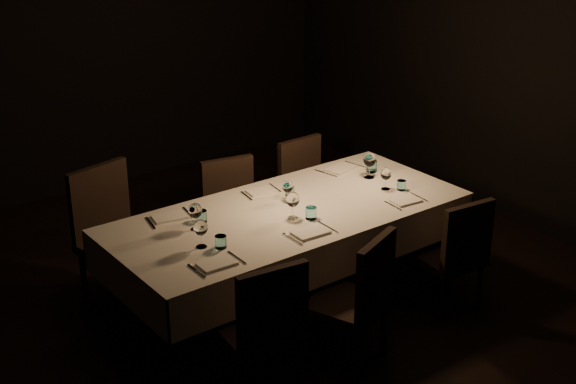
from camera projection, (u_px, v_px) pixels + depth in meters
room at (288, 107)px, 5.22m from camera, size 5.01×6.01×3.01m
dining_table at (288, 220)px, 5.53m from camera, size 2.52×1.12×0.76m
chair_near_left at (264, 324)px, 4.63m from camera, size 0.49×0.49×0.92m
place_setting_near_left at (210, 242)px, 4.89m from camera, size 0.33×0.41×0.18m
chair_near_center at (359, 295)px, 4.95m from camera, size 0.56×0.56×0.91m
place_setting_near_center at (302, 213)px, 5.28m from camera, size 0.34×0.41×0.19m
chair_near_right at (456, 250)px, 5.55m from camera, size 0.46×0.46×0.87m
place_setting_near_right at (396, 185)px, 5.76m from camera, size 0.31×0.39×0.17m
chair_far_left at (113, 231)px, 5.68m from camera, size 0.58×0.58×1.02m
place_setting_far_left at (189, 214)px, 5.27m from camera, size 0.35×0.41×0.19m
chair_far_center at (233, 210)px, 6.18m from camera, size 0.50×0.50×0.88m
place_setting_far_center at (280, 189)px, 5.69m from camera, size 0.31×0.39×0.16m
chair_far_right at (307, 187)px, 6.61m from camera, size 0.44×0.44×0.88m
place_setting_far_right at (361, 164)px, 6.11m from camera, size 0.38×0.42×0.20m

